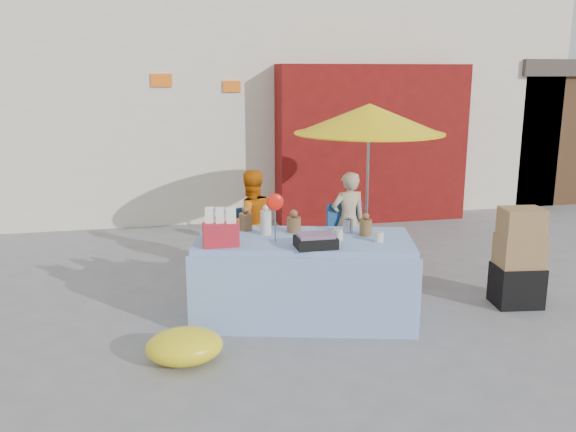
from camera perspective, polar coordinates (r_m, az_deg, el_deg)
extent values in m
plane|color=slate|center=(6.15, 1.49, -10.36)|extent=(80.00, 80.00, 0.00)
cube|color=silver|center=(12.54, -6.31, 12.21)|extent=(12.00, 5.00, 4.50)
cube|color=maroon|center=(10.37, 7.83, 6.70)|extent=(3.20, 0.60, 2.60)
cube|color=#4C331E|center=(13.96, 22.11, 7.11)|extent=(2.60, 3.00, 2.40)
cube|color=#3F3833|center=(13.91, 22.60, 12.64)|extent=(2.80, 3.20, 0.30)
cube|color=orange|center=(9.95, -11.74, 12.34)|extent=(0.32, 0.04, 0.20)
cube|color=orange|center=(10.03, -5.28, 11.99)|extent=(0.28, 0.04, 0.18)
cube|color=#7D94C8|center=(6.25, 1.51, -5.80)|extent=(2.32, 1.48, 0.85)
cube|color=#7D94C8|center=(5.79, 1.43, -7.67)|extent=(2.14, 0.60, 0.79)
cube|color=#7D94C8|center=(6.73, 1.58, -4.64)|extent=(2.14, 0.60, 0.79)
cylinder|color=silver|center=(6.33, -6.12, -0.66)|extent=(0.15, 0.15, 0.20)
cylinder|color=brown|center=(6.42, -3.98, -0.54)|extent=(0.17, 0.17, 0.18)
cylinder|color=silver|center=(6.22, -2.08, -0.63)|extent=(0.14, 0.14, 0.25)
cylinder|color=brown|center=(6.33, 0.55, -0.81)|extent=(0.18, 0.18, 0.16)
cylinder|color=#B2B2B7|center=(6.36, 5.65, -0.91)|extent=(0.12, 0.12, 0.14)
cylinder|color=brown|center=(6.24, 7.27, -1.08)|extent=(0.15, 0.15, 0.17)
cylinder|color=silver|center=(6.06, 4.73, -1.76)|extent=(0.11, 0.11, 0.10)
cylinder|color=silver|center=(6.04, 8.51, -1.93)|extent=(0.11, 0.11, 0.10)
sphere|color=brown|center=(6.08, -7.24, -1.45)|extent=(0.17, 0.17, 0.17)
ellipsoid|color=red|center=(5.88, -1.22, 1.31)|extent=(0.18, 0.10, 0.17)
cube|color=#B51B2A|center=(5.84, -6.30, -1.76)|extent=(0.37, 0.24, 0.23)
cube|color=black|center=(5.79, 2.60, -2.47)|extent=(0.44, 0.36, 0.10)
cube|color=navy|center=(7.46, -3.27, -4.22)|extent=(0.54, 0.52, 0.45)
cube|color=navy|center=(7.55, -3.79, -0.67)|extent=(0.48, 0.10, 0.40)
cube|color=navy|center=(7.75, 5.91, -3.61)|extent=(0.54, 0.52, 0.45)
cube|color=navy|center=(7.83, 5.29, -0.19)|extent=(0.48, 0.10, 0.40)
imported|color=orange|center=(7.49, -3.50, -0.68)|extent=(0.71, 0.58, 1.33)
imported|color=tan|center=(7.78, 5.64, -0.44)|extent=(0.50, 0.36, 1.26)
cylinder|color=gray|center=(7.94, 7.43, 2.52)|extent=(0.04, 0.04, 2.00)
cone|color=yellow|center=(7.82, 7.63, 9.01)|extent=(1.90, 1.90, 0.38)
cylinder|color=yellow|center=(7.84, 7.59, 7.70)|extent=(1.90, 1.90, 0.02)
cube|color=black|center=(7.08, 20.60, -6.09)|extent=(0.54, 0.46, 0.44)
cube|color=olive|center=(6.97, 20.86, -3.05)|extent=(0.50, 0.41, 0.34)
cube|color=olive|center=(6.87, 21.03, -0.55)|extent=(0.46, 0.37, 0.30)
ellipsoid|color=yellow|center=(5.48, -9.65, -11.92)|extent=(0.81, 0.72, 0.30)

